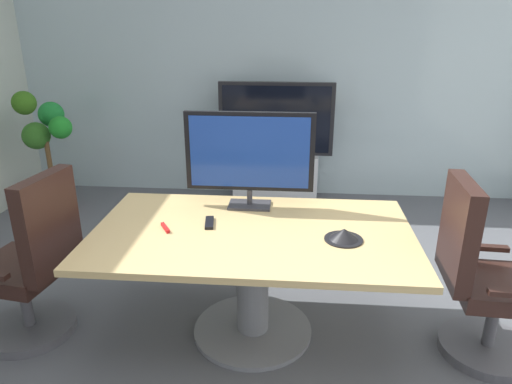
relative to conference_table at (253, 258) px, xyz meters
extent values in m
plane|color=#515459|center=(0.10, -0.19, -0.54)|extent=(6.91, 6.91, 0.00)
cube|color=#9EB2B7|center=(0.10, 2.67, 0.96)|extent=(5.91, 0.10, 2.99)
cube|color=tan|center=(0.00, 0.00, 0.17)|extent=(1.91, 1.11, 0.04)
cylinder|color=slate|center=(0.00, 0.00, -0.19)|extent=(0.20, 0.20, 0.69)
cylinder|color=slate|center=(0.00, 0.00, -0.52)|extent=(0.76, 0.76, 0.03)
cylinder|color=#4C4C51|center=(-1.44, -0.12, -0.51)|extent=(0.56, 0.56, 0.06)
cylinder|color=#4C4C51|center=(-1.44, -0.12, -0.30)|extent=(0.07, 0.07, 0.36)
cube|color=black|center=(-1.44, -0.12, -0.08)|extent=(0.55, 0.55, 0.10)
cube|color=black|center=(-1.17, -0.16, 0.25)|extent=(0.16, 0.46, 0.60)
cube|color=black|center=(-1.38, 0.13, 0.04)|extent=(0.28, 0.09, 0.03)
cylinder|color=#4C4C51|center=(1.44, -0.08, -0.51)|extent=(0.56, 0.56, 0.06)
cylinder|color=#4C4C51|center=(1.44, -0.08, -0.30)|extent=(0.07, 0.07, 0.36)
cube|color=black|center=(1.44, -0.08, -0.08)|extent=(0.51, 0.51, 0.10)
cube|color=black|center=(1.17, -0.06, 0.25)|extent=(0.12, 0.46, 0.60)
cube|color=black|center=(1.43, 0.18, 0.04)|extent=(0.28, 0.07, 0.03)
cube|color=#333338|center=(-0.05, 0.38, 0.20)|extent=(0.28, 0.18, 0.02)
cylinder|color=#333338|center=(-0.05, 0.38, 0.26)|extent=(0.04, 0.04, 0.10)
cube|color=black|center=(-0.05, 0.39, 0.57)|extent=(0.84, 0.04, 0.52)
cube|color=navy|center=(-0.05, 0.37, 0.57)|extent=(0.77, 0.01, 0.47)
cube|color=#B7BABC|center=(0.04, 2.32, -0.26)|extent=(0.90, 0.36, 0.55)
cube|color=black|center=(0.04, 2.30, 0.39)|extent=(1.20, 0.06, 0.76)
cube|color=black|center=(0.04, 2.26, 0.39)|extent=(1.12, 0.01, 0.69)
cylinder|color=brown|center=(-2.29, 1.90, -0.39)|extent=(0.34, 0.34, 0.30)
cylinder|color=brown|center=(-2.29, 1.90, -0.02)|extent=(0.05, 0.05, 0.44)
sphere|color=#1E8625|center=(-2.11, 1.89, 0.35)|extent=(0.23, 0.23, 0.23)
sphere|color=#1C7E30|center=(-2.31, 2.11, 0.44)|extent=(0.26, 0.26, 0.26)
sphere|color=#2C631F|center=(-2.39, 1.91, 0.26)|extent=(0.28, 0.28, 0.28)
sphere|color=#2F6015|center=(-2.31, 1.67, 0.63)|extent=(0.22, 0.22, 0.22)
cone|color=black|center=(0.53, -0.09, 0.22)|extent=(0.19, 0.19, 0.07)
cylinder|color=black|center=(0.53, -0.09, 0.19)|extent=(0.22, 0.22, 0.01)
cube|color=black|center=(-0.27, 0.07, 0.20)|extent=(0.07, 0.18, 0.02)
cube|color=red|center=(-0.52, -0.03, 0.20)|extent=(0.08, 0.12, 0.02)
camera|label=1|loc=(0.23, -2.50, 1.37)|focal=32.53mm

